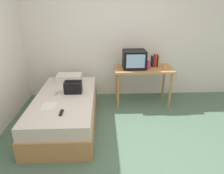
{
  "coord_description": "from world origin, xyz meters",
  "views": [
    {
      "loc": [
        -0.28,
        -2.38,
        1.95
      ],
      "look_at": [
        -0.13,
        0.96,
        0.58
      ],
      "focal_mm": 32.42,
      "sensor_mm": 36.0,
      "label": 1
    }
  ],
  "objects_px": {
    "tv": "(134,59)",
    "book_row": "(155,61)",
    "handbag": "(73,87)",
    "remote_silver": "(56,93)",
    "water_bottle": "(148,65)",
    "picture_frame": "(166,67)",
    "desk": "(143,73)",
    "magazine": "(49,106)",
    "pillow": "(69,78)",
    "remote_dark": "(61,113)",
    "bed": "(66,110)"
  },
  "relations": [
    {
      "from": "tv",
      "to": "book_row",
      "type": "distance_m",
      "value": 0.48
    },
    {
      "from": "handbag",
      "to": "remote_silver",
      "type": "relative_size",
      "value": 2.08
    },
    {
      "from": "water_bottle",
      "to": "picture_frame",
      "type": "xyz_separation_m",
      "value": [
        0.34,
        -0.05,
        -0.03
      ]
    },
    {
      "from": "remote_silver",
      "to": "desk",
      "type": "bearing_deg",
      "value": 21.78
    },
    {
      "from": "tv",
      "to": "handbag",
      "type": "distance_m",
      "value": 1.33
    },
    {
      "from": "desk",
      "to": "water_bottle",
      "type": "relative_size",
      "value": 6.36
    },
    {
      "from": "picture_frame",
      "to": "magazine",
      "type": "bearing_deg",
      "value": -154.74
    },
    {
      "from": "handbag",
      "to": "magazine",
      "type": "bearing_deg",
      "value": -120.03
    },
    {
      "from": "water_bottle",
      "to": "remote_silver",
      "type": "xyz_separation_m",
      "value": [
        -1.7,
        -0.55,
        -0.33
      ]
    },
    {
      "from": "tv",
      "to": "pillow",
      "type": "distance_m",
      "value": 1.35
    },
    {
      "from": "tv",
      "to": "remote_dark",
      "type": "relative_size",
      "value": 2.82
    },
    {
      "from": "book_row",
      "to": "remote_dark",
      "type": "distance_m",
      "value": 2.25
    },
    {
      "from": "bed",
      "to": "remote_dark",
      "type": "height_order",
      "value": "remote_dark"
    },
    {
      "from": "book_row",
      "to": "pillow",
      "type": "xyz_separation_m",
      "value": [
        -1.75,
        -0.15,
        -0.29
      ]
    },
    {
      "from": "book_row",
      "to": "pillow",
      "type": "relative_size",
      "value": 0.5
    },
    {
      "from": "desk",
      "to": "magazine",
      "type": "relative_size",
      "value": 4.0
    },
    {
      "from": "magazine",
      "to": "pillow",
      "type": "bearing_deg",
      "value": 82.48
    },
    {
      "from": "bed",
      "to": "water_bottle",
      "type": "distance_m",
      "value": 1.77
    },
    {
      "from": "tv",
      "to": "pillow",
      "type": "bearing_deg",
      "value": -179.58
    },
    {
      "from": "book_row",
      "to": "handbag",
      "type": "bearing_deg",
      "value": -155.54
    },
    {
      "from": "bed",
      "to": "tv",
      "type": "relative_size",
      "value": 4.55
    },
    {
      "from": "bed",
      "to": "remote_dark",
      "type": "distance_m",
      "value": 0.65
    },
    {
      "from": "water_bottle",
      "to": "remote_dark",
      "type": "distance_m",
      "value": 1.95
    },
    {
      "from": "bed",
      "to": "handbag",
      "type": "relative_size",
      "value": 6.67
    },
    {
      "from": "picture_frame",
      "to": "remote_silver",
      "type": "xyz_separation_m",
      "value": [
        -2.04,
        -0.5,
        -0.3
      ]
    },
    {
      "from": "handbag",
      "to": "remote_dark",
      "type": "distance_m",
      "value": 0.75
    },
    {
      "from": "tv",
      "to": "book_row",
      "type": "height_order",
      "value": "tv"
    },
    {
      "from": "tv",
      "to": "remote_silver",
      "type": "bearing_deg",
      "value": -155.76
    },
    {
      "from": "desk",
      "to": "picture_frame",
      "type": "xyz_separation_m",
      "value": [
        0.41,
        -0.15,
        0.16
      ]
    },
    {
      "from": "bed",
      "to": "pillow",
      "type": "bearing_deg",
      "value": 91.81
    },
    {
      "from": "pillow",
      "to": "magazine",
      "type": "xyz_separation_m",
      "value": [
        -0.15,
        -1.1,
        -0.07
      ]
    },
    {
      "from": "desk",
      "to": "picture_frame",
      "type": "relative_size",
      "value": 9.14
    },
    {
      "from": "picture_frame",
      "to": "desk",
      "type": "bearing_deg",
      "value": 160.38
    },
    {
      "from": "water_bottle",
      "to": "magazine",
      "type": "bearing_deg",
      "value": -149.24
    },
    {
      "from": "water_bottle",
      "to": "remote_silver",
      "type": "bearing_deg",
      "value": -162.02
    },
    {
      "from": "tv",
      "to": "pillow",
      "type": "xyz_separation_m",
      "value": [
        -1.3,
        -0.01,
        -0.36
      ]
    },
    {
      "from": "handbag",
      "to": "remote_silver",
      "type": "height_order",
      "value": "handbag"
    },
    {
      "from": "water_bottle",
      "to": "book_row",
      "type": "distance_m",
      "value": 0.3
    },
    {
      "from": "desk",
      "to": "bed",
      "type": "bearing_deg",
      "value": -152.96
    },
    {
      "from": "handbag",
      "to": "pillow",
      "type": "bearing_deg",
      "value": 104.94
    },
    {
      "from": "desk",
      "to": "remote_silver",
      "type": "xyz_separation_m",
      "value": [
        -1.63,
        -0.65,
        -0.14
      ]
    },
    {
      "from": "tv",
      "to": "remote_dark",
      "type": "xyz_separation_m",
      "value": [
        -1.22,
        -1.33,
        -0.42
      ]
    },
    {
      "from": "tv",
      "to": "handbag",
      "type": "relative_size",
      "value": 1.47
    },
    {
      "from": "handbag",
      "to": "remote_silver",
      "type": "distance_m",
      "value": 0.31
    },
    {
      "from": "desk",
      "to": "picture_frame",
      "type": "height_order",
      "value": "picture_frame"
    },
    {
      "from": "remote_dark",
      "to": "handbag",
      "type": "bearing_deg",
      "value": 84.14
    },
    {
      "from": "desk",
      "to": "pillow",
      "type": "height_order",
      "value": "desk"
    },
    {
      "from": "handbag",
      "to": "bed",
      "type": "bearing_deg",
      "value": -130.67
    },
    {
      "from": "bed",
      "to": "magazine",
      "type": "xyz_separation_m",
      "value": [
        -0.17,
        -0.37,
        0.26
      ]
    },
    {
      "from": "tv",
      "to": "handbag",
      "type": "height_order",
      "value": "tv"
    }
  ]
}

